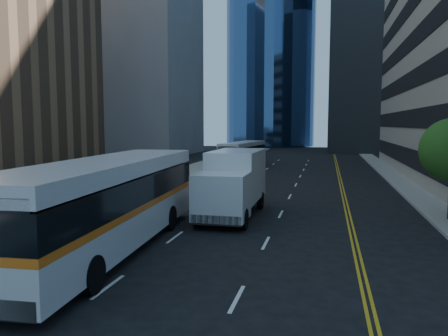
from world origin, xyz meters
name	(u,v)px	position (x,y,z in m)	size (l,w,h in m)	color
ground	(245,256)	(0.00, 0.00, 0.00)	(160.00, 160.00, 0.00)	black
sidewalk_west	(187,174)	(-10.50, 25.00, 0.07)	(5.00, 90.00, 0.15)	gray
sidewalk_east	(397,179)	(9.00, 25.00, 0.07)	(2.00, 90.00, 0.15)	gray
midrise_west	(135,47)	(-28.00, 52.00, 17.50)	(18.00, 18.00, 35.00)	gray
bus_front	(107,202)	(-5.31, -0.56, 1.94)	(3.86, 13.97, 3.56)	silver
bus_rear	(243,153)	(-6.60, 34.14, 1.56)	(3.60, 11.29, 2.86)	silver
box_truck	(233,182)	(-1.95, 6.89, 1.84)	(2.55, 7.28, 3.48)	silver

